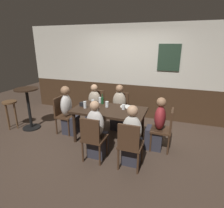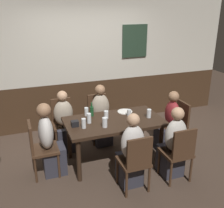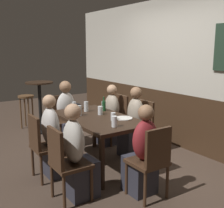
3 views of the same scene
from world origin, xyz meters
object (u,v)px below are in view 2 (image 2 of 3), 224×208
(person_mid_far, at_px, (101,119))
(beer_glass_half, at_px, (89,119))
(chair_mid_far, at_px, (99,115))
(chair_head_west, at_px, (39,146))
(beer_glass_tall, at_px, (86,112))
(pint_glass_pale, at_px, (129,113))
(plate_white_large, at_px, (125,112))
(person_head_west, at_px, (50,145))
(condiment_caddy, at_px, (75,124))
(dining_table, at_px, (114,125))
(person_right_near, at_px, (173,147))
(chair_head_east, at_px, (177,123))
(tumbler_water, at_px, (105,123))
(chair_left_far, at_px, (63,120))
(person_mid_near, at_px, (131,156))
(person_head_east, at_px, (169,126))
(highball_clear, at_px, (106,115))
(pint_glass_stout, at_px, (149,114))
(tumbler_short, at_px, (84,124))
(chair_mid_near, at_px, (136,160))
(chair_right_near, at_px, (179,151))
(beer_bottle_green, at_px, (92,111))

(person_mid_far, relative_size, beer_glass_half, 7.11)
(chair_mid_far, bearing_deg, chair_head_west, -144.85)
(beer_glass_tall, bearing_deg, person_mid_far, 42.71)
(pint_glass_pale, distance_m, plate_white_large, 0.19)
(person_head_west, height_order, condiment_caddy, person_head_west)
(dining_table, relative_size, person_right_near, 1.37)
(chair_head_east, bearing_deg, person_head_west, 180.00)
(pint_glass_pale, height_order, tumbler_water, tumbler_water)
(chair_left_far, distance_m, person_mid_near, 1.67)
(person_right_near, bearing_deg, person_mid_near, -180.00)
(beer_glass_tall, bearing_deg, beer_glass_half, -97.59)
(person_mid_far, relative_size, person_head_east, 1.02)
(person_head_east, bearing_deg, person_head_west, 180.00)
(chair_head_east, bearing_deg, chair_left_far, 155.90)
(chair_head_west, bearing_deg, highball_clear, 5.91)
(pint_glass_stout, bearing_deg, condiment_caddy, 176.24)
(person_head_west, xyz_separation_m, tumbler_short, (0.51, -0.11, 0.31))
(chair_head_west, xyz_separation_m, beer_glass_half, (0.79, 0.04, 0.31))
(dining_table, relative_size, chair_left_far, 1.77)
(dining_table, xyz_separation_m, pint_glass_pale, (0.30, 0.08, 0.14))
(chair_mid_near, xyz_separation_m, person_head_east, (1.03, 0.84, -0.03))
(dining_table, relative_size, tumbler_short, 10.24)
(condiment_caddy, bearing_deg, chair_mid_far, 53.00)
(pint_glass_stout, xyz_separation_m, highball_clear, (-0.67, 0.20, -0.01))
(person_right_near, xyz_separation_m, pint_glass_stout, (-0.11, 0.59, 0.33))
(dining_table, relative_size, person_mid_near, 1.37)
(chair_right_near, bearing_deg, chair_head_west, 155.90)
(person_head_west, bearing_deg, beer_glass_tall, 27.10)
(chair_head_east, relative_size, condiment_caddy, 8.00)
(person_mid_far, height_order, pint_glass_pale, person_mid_far)
(chair_head_east, height_order, condiment_caddy, chair_head_east)
(chair_left_far, relative_size, pint_glass_stout, 6.22)
(person_mid_near, bearing_deg, chair_mid_far, 90.00)
(chair_mid_near, bearing_deg, chair_head_east, 35.15)
(plate_white_large, bearing_deg, person_head_west, -168.74)
(chair_head_west, relative_size, person_head_west, 0.75)
(person_mid_far, distance_m, tumbler_water, 0.95)
(chair_right_near, xyz_separation_m, person_head_east, (0.35, 0.84, -0.03))
(person_mid_near, xyz_separation_m, tumbler_short, (-0.53, 0.57, 0.33))
(highball_clear, xyz_separation_m, plate_white_large, (0.39, 0.15, -0.05))
(chair_mid_near, bearing_deg, pint_glass_stout, 52.69)
(person_head_east, relative_size, beer_glass_tall, 8.06)
(person_mid_near, xyz_separation_m, beer_bottle_green, (-0.28, 0.98, 0.35))
(highball_clear, bearing_deg, dining_table, -50.07)
(person_head_west, relative_size, beer_glass_half, 7.35)
(beer_glass_tall, bearing_deg, chair_left_far, 122.98)
(highball_clear, distance_m, tumbler_water, 0.32)
(beer_bottle_green, bearing_deg, tumbler_water, -82.46)
(beer_glass_half, height_order, plate_white_large, beer_glass_half)
(chair_left_far, distance_m, condiment_caddy, 0.90)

